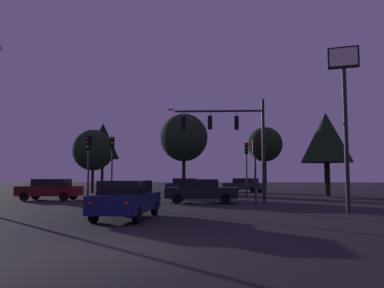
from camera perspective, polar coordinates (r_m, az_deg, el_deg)
ground_plane at (r=33.15m, az=-0.97°, el=-7.79°), size 168.00×168.00×0.00m
traffic_signal_mast_arm at (r=25.33m, az=5.95°, el=1.87°), size 6.49×0.41×6.77m
traffic_light_corner_left at (r=29.60m, az=-11.82°, el=-1.65°), size 0.32×0.36×4.68m
traffic_light_corner_right at (r=30.83m, az=8.12°, el=-2.18°), size 0.31×0.36×4.39m
traffic_light_median at (r=25.16m, az=-15.16°, el=-1.62°), size 0.36×0.39×4.28m
traffic_light_far_side at (r=23.36m, az=9.39°, el=-2.09°), size 0.32×0.36×3.91m
car_nearside_lane at (r=15.59m, az=-9.69°, el=-8.04°), size 2.08×4.59×1.52m
car_crossing_left at (r=24.51m, az=1.34°, el=-6.95°), size 4.62×1.77×1.52m
car_crossing_right at (r=29.35m, az=-20.38°, el=-6.31°), size 4.39×1.93×1.52m
car_far_lane at (r=39.80m, az=-0.92°, el=-6.17°), size 4.31×2.80×1.52m
car_parked_lot at (r=41.74m, az=7.86°, el=-6.06°), size 4.66×3.83×1.52m
store_sign_illuminated at (r=19.51m, az=21.76°, el=7.23°), size 1.41×0.63×7.80m
tree_behind_sign at (r=47.06m, az=10.82°, el=-0.07°), size 4.19×4.19×7.68m
tree_left_far at (r=41.89m, az=-14.51°, el=-0.89°), size 4.35×4.35×6.68m
tree_center_horizon at (r=52.00m, az=-13.15°, el=0.42°), size 4.37×4.37×8.78m
tree_right_cluster at (r=36.32m, az=19.34°, el=0.90°), size 4.51×4.51×7.45m
tree_lot_edge at (r=45.45m, az=-1.23°, el=0.95°), size 5.67×5.67×9.16m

